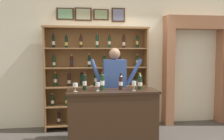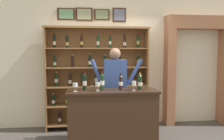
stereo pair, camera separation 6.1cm
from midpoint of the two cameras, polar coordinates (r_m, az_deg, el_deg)
back_wall at (r=5.42m, az=-0.98°, el=3.49°), size 12.00×0.19×3.17m
wine_shelf at (r=5.15m, az=-4.11°, el=-1.30°), size 2.24×0.38×2.21m
archway_doorway at (r=5.89m, az=18.98°, el=1.53°), size 1.53×0.45×2.49m
tasting_counter at (r=4.08m, az=-0.32°, el=-12.14°), size 1.52×0.52×1.04m
shopkeeper at (r=4.49m, az=0.26°, el=-3.16°), size 1.02×0.22×1.75m
tasting_bottle_riserva at (r=3.98m, az=-7.11°, el=-2.83°), size 0.07×0.07×0.31m
tasting_bottle_chianti at (r=3.96m, az=-2.79°, el=-2.80°), size 0.07×0.07×0.32m
tasting_bottle_bianco at (r=4.00m, az=1.69°, el=-2.93°), size 0.07×0.07×0.28m
tasting_bottle_rosso at (r=4.06m, az=6.32°, el=-2.87°), size 0.07×0.07×0.28m
wine_glass_right at (r=3.90m, az=-3.93°, el=-3.58°), size 0.07×0.07×0.14m
wine_glass_spare at (r=3.87m, az=-9.33°, el=-3.72°), size 0.08×0.08×0.14m
wine_glass_left at (r=3.94m, az=4.90°, el=-3.30°), size 0.07×0.07×0.16m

